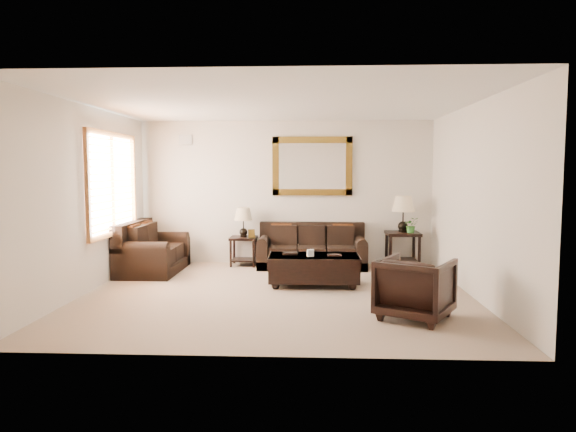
{
  "coord_description": "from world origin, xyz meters",
  "views": [
    {
      "loc": [
        0.5,
        -7.22,
        1.76
      ],
      "look_at": [
        0.13,
        0.6,
        1.07
      ],
      "focal_mm": 32.0,
      "sensor_mm": 36.0,
      "label": 1
    }
  ],
  "objects_px": {
    "end_table_right": "(403,221)",
    "sofa": "(312,251)",
    "armchair": "(415,285)",
    "loveseat": "(150,253)",
    "coffee_table": "(314,267)",
    "end_table_left": "(243,228)"
  },
  "relations": [
    {
      "from": "end_table_right",
      "to": "coffee_table",
      "type": "xyz_separation_m",
      "value": [
        -1.63,
        -1.59,
        -0.56
      ]
    },
    {
      "from": "loveseat",
      "to": "coffee_table",
      "type": "bearing_deg",
      "value": -108.26
    },
    {
      "from": "end_table_right",
      "to": "armchair",
      "type": "relative_size",
      "value": 1.61
    },
    {
      "from": "end_table_right",
      "to": "armchair",
      "type": "xyz_separation_m",
      "value": [
        -0.43,
        -3.32,
        -0.45
      ]
    },
    {
      "from": "end_table_left",
      "to": "coffee_table",
      "type": "xyz_separation_m",
      "value": [
        1.3,
        -1.64,
        -0.41
      ]
    },
    {
      "from": "sofa",
      "to": "end_table_right",
      "type": "bearing_deg",
      "value": 1.79
    },
    {
      "from": "end_table_left",
      "to": "sofa",
      "type": "bearing_deg",
      "value": -4.6
    },
    {
      "from": "end_table_right",
      "to": "armchair",
      "type": "bearing_deg",
      "value": -97.35
    },
    {
      "from": "coffee_table",
      "to": "armchair",
      "type": "xyz_separation_m",
      "value": [
        1.2,
        -1.73,
        0.11
      ]
    },
    {
      "from": "loveseat",
      "to": "armchair",
      "type": "xyz_separation_m",
      "value": [
        4.05,
        -2.67,
        0.08
      ]
    },
    {
      "from": "sofa",
      "to": "end_table_right",
      "type": "height_order",
      "value": "end_table_right"
    },
    {
      "from": "end_table_right",
      "to": "loveseat",
      "type": "bearing_deg",
      "value": -171.81
    },
    {
      "from": "end_table_left",
      "to": "coffee_table",
      "type": "relative_size",
      "value": 0.78
    },
    {
      "from": "coffee_table",
      "to": "sofa",
      "type": "bearing_deg",
      "value": 90.45
    },
    {
      "from": "sofa",
      "to": "coffee_table",
      "type": "bearing_deg",
      "value": -88.91
    },
    {
      "from": "end_table_right",
      "to": "sofa",
      "type": "bearing_deg",
      "value": -178.21
    },
    {
      "from": "end_table_left",
      "to": "armchair",
      "type": "height_order",
      "value": "end_table_left"
    },
    {
      "from": "end_table_left",
      "to": "end_table_right",
      "type": "bearing_deg",
      "value": -0.99
    },
    {
      "from": "sofa",
      "to": "end_table_left",
      "type": "height_order",
      "value": "end_table_left"
    },
    {
      "from": "coffee_table",
      "to": "armchair",
      "type": "bearing_deg",
      "value": -55.85
    },
    {
      "from": "loveseat",
      "to": "end_table_left",
      "type": "distance_m",
      "value": 1.74
    },
    {
      "from": "sofa",
      "to": "end_table_right",
      "type": "relative_size",
      "value": 1.5
    }
  ]
}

